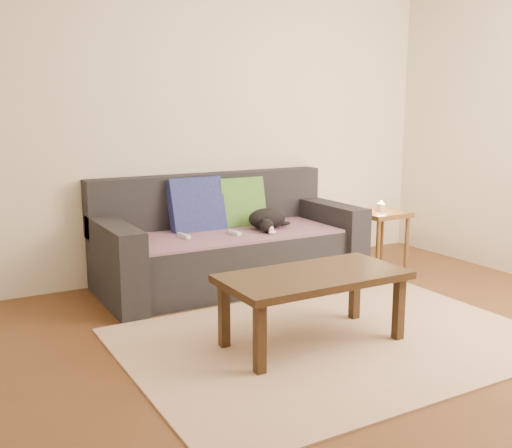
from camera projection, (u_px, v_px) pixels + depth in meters
name	position (u px, v px, depth m)	size (l,w,h in m)	color
ground	(348.00, 349.00, 3.56)	(4.50, 4.50, 0.00)	brown
back_wall	(204.00, 121.00, 5.02)	(4.50, 0.04, 2.60)	beige
sofa	(228.00, 246.00, 4.85)	(2.10, 0.94, 0.87)	#232328
throw_blanket	(233.00, 234.00, 4.74)	(1.66, 0.74, 0.02)	#472B51
cushion_navy	(197.00, 206.00, 4.83)	(0.45, 0.11, 0.45)	#11144A
cushion_green	(242.00, 202.00, 5.03)	(0.40, 0.10, 0.40)	#0B483B
cat	(267.00, 219.00, 4.85)	(0.41, 0.39, 0.17)	black
wii_remote_a	(184.00, 236.00, 4.53)	(0.15, 0.04, 0.03)	white
wii_remote_b	(234.00, 233.00, 4.65)	(0.15, 0.04, 0.03)	white
side_table	(381.00, 221.00, 5.28)	(0.41, 0.41, 0.51)	brown
candle	(381.00, 207.00, 5.25)	(0.06, 0.06, 0.09)	beige
rug	(333.00, 340.00, 3.69)	(2.50, 1.80, 0.01)	tan
coffee_table	(313.00, 282.00, 3.56)	(1.12, 0.56, 0.45)	#312013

